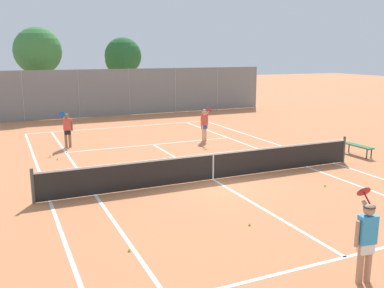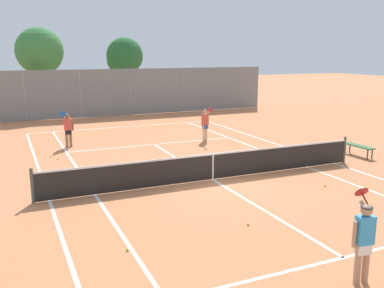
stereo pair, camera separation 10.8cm
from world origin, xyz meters
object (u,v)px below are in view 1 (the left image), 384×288
at_px(loose_tennis_ball_4, 129,250).
at_px(loose_tennis_ball_2, 135,168).
at_px(tree_behind_right, 122,57).
at_px(player_near_side, 366,238).
at_px(loose_tennis_ball_3, 250,224).
at_px(loose_tennis_ball_0, 57,159).
at_px(player_far_right, 205,123).
at_px(loose_tennis_ball_5, 325,185).
at_px(tennis_net, 213,166).
at_px(player_far_left, 67,128).
at_px(courtside_bench, 358,146).
at_px(tree_behind_left, 38,52).

bearing_deg(loose_tennis_ball_4, loose_tennis_ball_2, 72.24).
bearing_deg(tree_behind_right, loose_tennis_ball_4, -104.99).
distance_m(player_near_side, loose_tennis_ball_3, 3.45).
bearing_deg(loose_tennis_ball_0, player_far_right, 7.71).
distance_m(loose_tennis_ball_4, loose_tennis_ball_5, 7.55).
bearing_deg(tennis_net, loose_tennis_ball_0, 131.59).
bearing_deg(loose_tennis_ball_2, loose_tennis_ball_5, -42.61).
height_order(loose_tennis_ball_3, tree_behind_right, tree_behind_right).
bearing_deg(player_far_left, loose_tennis_ball_5, -54.46).
height_order(courtside_bench, tree_behind_left, tree_behind_left).
distance_m(loose_tennis_ball_3, loose_tennis_ball_5, 4.42).
bearing_deg(player_far_left, tree_behind_left, 90.46).
relative_size(loose_tennis_ball_0, courtside_bench, 0.04).
xyz_separation_m(player_near_side, player_far_left, (-3.41, 14.77, 0.00)).
height_order(player_far_left, loose_tennis_ball_3, player_far_left).
xyz_separation_m(loose_tennis_ball_0, tree_behind_right, (6.91, 14.92, 3.97)).
distance_m(tennis_net, loose_tennis_ball_2, 3.30).
bearing_deg(courtside_bench, loose_tennis_ball_4, -157.49).
xyz_separation_m(loose_tennis_ball_4, tree_behind_right, (6.51, 24.32, 3.97)).
height_order(tennis_net, player_near_side, player_near_side).
distance_m(player_near_side, tree_behind_left, 26.74).
xyz_separation_m(loose_tennis_ball_4, loose_tennis_ball_5, (7.30, 1.93, 0.00)).
xyz_separation_m(player_far_left, loose_tennis_ball_0, (-0.78, -2.22, -0.89)).
bearing_deg(tennis_net, tree_behind_right, 83.55).
bearing_deg(player_far_right, player_far_left, 169.32).
distance_m(player_far_left, loose_tennis_ball_0, 2.52).
bearing_deg(player_far_right, loose_tennis_ball_5, -87.39).
relative_size(player_far_left, loose_tennis_ball_0, 26.88).
height_order(loose_tennis_ball_3, loose_tennis_ball_5, same).
distance_m(loose_tennis_ball_3, tree_behind_left, 23.59).
height_order(player_near_side, loose_tennis_ball_3, player_near_side).
bearing_deg(loose_tennis_ball_3, player_near_side, -80.70).
distance_m(player_far_left, player_far_right, 6.65).
height_order(player_far_right, loose_tennis_ball_0, player_far_right).
bearing_deg(loose_tennis_ball_0, loose_tennis_ball_2, -47.00).
bearing_deg(loose_tennis_ball_3, loose_tennis_ball_0, 111.53).
relative_size(player_near_side, loose_tennis_ball_3, 26.88).
distance_m(player_near_side, player_far_left, 15.16).
distance_m(tennis_net, loose_tennis_ball_4, 5.97).
xyz_separation_m(player_near_side, loose_tennis_ball_0, (-4.19, 12.54, -0.89)).
relative_size(player_near_side, loose_tennis_ball_5, 26.88).
relative_size(loose_tennis_ball_3, courtside_bench, 0.04).
bearing_deg(tree_behind_right, courtside_bench, -75.44).
bearing_deg(loose_tennis_ball_2, loose_tennis_ball_0, 133.00).
distance_m(player_far_right, loose_tennis_ball_3, 10.92).
bearing_deg(courtside_bench, loose_tennis_ball_0, 158.99).
bearing_deg(player_far_left, player_far_right, -10.68).
relative_size(loose_tennis_ball_4, loose_tennis_ball_5, 1.00).
relative_size(player_near_side, loose_tennis_ball_2, 26.88).
distance_m(player_far_left, loose_tennis_ball_3, 11.87).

